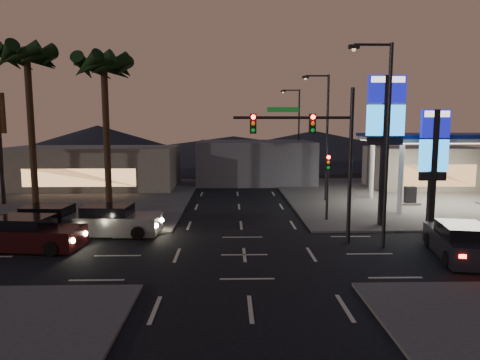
{
  "coord_description": "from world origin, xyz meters",
  "views": [
    {
      "loc": [
        -0.68,
        -19.67,
        6.15
      ],
      "look_at": [
        -0.1,
        4.6,
        3.0
      ],
      "focal_mm": 32.0,
      "sensor_mm": 36.0,
      "label": 1
    }
  ],
  "objects_px": {
    "pylon_sign_short": "(434,151)",
    "car_lane_a_front": "(21,233)",
    "car_lane_a_mid": "(30,234)",
    "car_lane_b_mid": "(53,221)",
    "gas_station": "(453,139)",
    "traffic_signal_mast": "(317,143)",
    "pylon_sign_tall": "(386,120)",
    "car_lane_b_front": "(113,221)",
    "suv_station": "(460,242)"
  },
  "relations": [
    {
      "from": "pylon_sign_short",
      "to": "car_lane_a_front",
      "type": "distance_m",
      "value": 22.85
    },
    {
      "from": "car_lane_a_mid",
      "to": "car_lane_b_mid",
      "type": "height_order",
      "value": "car_lane_a_mid"
    },
    {
      "from": "gas_station",
      "to": "car_lane_a_front",
      "type": "height_order",
      "value": "gas_station"
    },
    {
      "from": "pylon_sign_short",
      "to": "traffic_signal_mast",
      "type": "relative_size",
      "value": 0.88
    },
    {
      "from": "gas_station",
      "to": "car_lane_a_front",
      "type": "relative_size",
      "value": 2.72
    },
    {
      "from": "pylon_sign_tall",
      "to": "car_lane_a_mid",
      "type": "distance_m",
      "value": 20.38
    },
    {
      "from": "pylon_sign_short",
      "to": "traffic_signal_mast",
      "type": "height_order",
      "value": "traffic_signal_mast"
    },
    {
      "from": "gas_station",
      "to": "pylon_sign_tall",
      "type": "xyz_separation_m",
      "value": [
        -7.5,
        -6.5,
        1.31
      ]
    },
    {
      "from": "car_lane_a_front",
      "to": "car_lane_b_mid",
      "type": "relative_size",
      "value": 0.88
    },
    {
      "from": "pylon_sign_tall",
      "to": "traffic_signal_mast",
      "type": "bearing_deg",
      "value": -143.48
    },
    {
      "from": "gas_station",
      "to": "pylon_sign_short",
      "type": "distance_m",
      "value": 9.02
    },
    {
      "from": "gas_station",
      "to": "traffic_signal_mast",
      "type": "height_order",
      "value": "traffic_signal_mast"
    },
    {
      "from": "car_lane_b_front",
      "to": "suv_station",
      "type": "xyz_separation_m",
      "value": [
        17.24,
        -4.63,
        -0.02
      ]
    },
    {
      "from": "gas_station",
      "to": "car_lane_b_front",
      "type": "distance_m",
      "value": 24.98
    },
    {
      "from": "pylon_sign_short",
      "to": "traffic_signal_mast",
      "type": "bearing_deg",
      "value": -160.87
    },
    {
      "from": "car_lane_a_front",
      "to": "suv_station",
      "type": "distance_m",
      "value": 21.46
    },
    {
      "from": "pylon_sign_short",
      "to": "car_lane_b_mid",
      "type": "xyz_separation_m",
      "value": [
        -21.69,
        -0.3,
        -3.9
      ]
    },
    {
      "from": "pylon_sign_tall",
      "to": "traffic_signal_mast",
      "type": "distance_m",
      "value": 6.02
    },
    {
      "from": "car_lane_a_front",
      "to": "car_lane_a_mid",
      "type": "distance_m",
      "value": 0.96
    },
    {
      "from": "pylon_sign_tall",
      "to": "car_lane_b_mid",
      "type": "distance_m",
      "value": 20.05
    },
    {
      "from": "gas_station",
      "to": "pylon_sign_tall",
      "type": "height_order",
      "value": "pylon_sign_tall"
    },
    {
      "from": "car_lane_a_front",
      "to": "pylon_sign_short",
      "type": "bearing_deg",
      "value": 6.96
    },
    {
      "from": "pylon_sign_short",
      "to": "car_lane_b_mid",
      "type": "relative_size",
      "value": 1.37
    },
    {
      "from": "gas_station",
      "to": "car_lane_a_mid",
      "type": "xyz_separation_m",
      "value": [
        -26.6,
        -10.84,
        -4.31
      ]
    },
    {
      "from": "car_lane_a_mid",
      "to": "car_lane_a_front",
      "type": "bearing_deg",
      "value": 139.92
    },
    {
      "from": "car_lane_a_front",
      "to": "suv_station",
      "type": "xyz_separation_m",
      "value": [
        21.31,
        -2.47,
        0.1
      ]
    },
    {
      "from": "car_lane_b_front",
      "to": "gas_station",
      "type": "bearing_deg",
      "value": 19.14
    },
    {
      "from": "gas_station",
      "to": "pylon_sign_short",
      "type": "bearing_deg",
      "value": -123.69
    },
    {
      "from": "gas_station",
      "to": "car_lane_a_mid",
      "type": "bearing_deg",
      "value": -157.83
    },
    {
      "from": "car_lane_a_mid",
      "to": "car_lane_b_mid",
      "type": "distance_m",
      "value": 3.04
    },
    {
      "from": "pylon_sign_short",
      "to": "suv_station",
      "type": "height_order",
      "value": "pylon_sign_short"
    },
    {
      "from": "car_lane_b_mid",
      "to": "car_lane_a_front",
      "type": "bearing_deg",
      "value": -104.67
    },
    {
      "from": "car_lane_a_front",
      "to": "car_lane_b_front",
      "type": "distance_m",
      "value": 4.61
    },
    {
      "from": "traffic_signal_mast",
      "to": "car_lane_a_front",
      "type": "bearing_deg",
      "value": -179.19
    },
    {
      "from": "pylon_sign_tall",
      "to": "car_lane_a_front",
      "type": "bearing_deg",
      "value": -169.36
    },
    {
      "from": "car_lane_a_front",
      "to": "car_lane_a_mid",
      "type": "height_order",
      "value": "car_lane_a_mid"
    },
    {
      "from": "pylon_sign_tall",
      "to": "car_lane_b_front",
      "type": "bearing_deg",
      "value": -174.32
    },
    {
      "from": "gas_station",
      "to": "car_lane_b_front",
      "type": "relative_size",
      "value": 2.3
    },
    {
      "from": "car_lane_b_mid",
      "to": "suv_station",
      "type": "height_order",
      "value": "suv_station"
    },
    {
      "from": "car_lane_a_front",
      "to": "suv_station",
      "type": "height_order",
      "value": "suv_station"
    },
    {
      "from": "suv_station",
      "to": "gas_station",
      "type": "bearing_deg",
      "value": 64.65
    },
    {
      "from": "car_lane_a_mid",
      "to": "suv_station",
      "type": "relative_size",
      "value": 1.0
    },
    {
      "from": "car_lane_b_front",
      "to": "suv_station",
      "type": "bearing_deg",
      "value": -15.04
    },
    {
      "from": "car_lane_b_front",
      "to": "traffic_signal_mast",
      "type": "bearing_deg",
      "value": -10.02
    },
    {
      "from": "car_lane_a_front",
      "to": "car_lane_b_front",
      "type": "bearing_deg",
      "value": 27.9
    },
    {
      "from": "gas_station",
      "to": "pylon_sign_tall",
      "type": "relative_size",
      "value": 1.36
    },
    {
      "from": "suv_station",
      "to": "car_lane_b_front",
      "type": "bearing_deg",
      "value": 164.96
    },
    {
      "from": "pylon_sign_short",
      "to": "suv_station",
      "type": "relative_size",
      "value": 1.34
    },
    {
      "from": "suv_station",
      "to": "car_lane_a_mid",
      "type": "bearing_deg",
      "value": 174.83
    },
    {
      "from": "pylon_sign_short",
      "to": "suv_station",
      "type": "distance_m",
      "value": 6.57
    }
  ]
}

